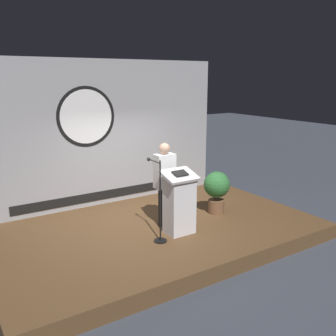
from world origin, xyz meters
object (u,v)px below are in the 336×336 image
Objects in this scene: podium at (179,203)px; potted_plant at (217,188)px; speaker_person at (165,184)px; microphone_stand at (159,213)px.

podium is 1.33× the size of potted_plant.
podium is 0.55m from speaker_person.
speaker_person is 1.11× the size of microphone_stand.
speaker_person is 1.81× the size of potted_plant.
potted_plant is (1.82, 0.55, 0.02)m from microphone_stand.
speaker_person is 1.37m from potted_plant.
podium is at bearing -86.53° from speaker_person.
podium is at bearing 10.40° from microphone_stand.
speaker_person reaches higher than microphone_stand.
speaker_person reaches higher than podium.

